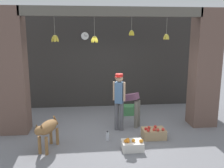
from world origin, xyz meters
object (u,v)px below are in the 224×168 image
object	(u,v)px
worker_stooping	(131,104)
produce_box_green	(129,110)
fruit_crate_apples	(154,133)
water_bottle	(107,136)
fruit_crate_oranges	(132,145)
dog	(47,129)
shopkeeper	(119,98)
wall_clock	(85,36)

from	to	relation	value
worker_stooping	produce_box_green	distance (m)	1.16
fruit_crate_apples	water_bottle	xyz separation A→B (m)	(-1.18, -0.04, -0.01)
fruit_crate_oranges	fruit_crate_apples	distance (m)	0.89
fruit_crate_apples	produce_box_green	world-z (taller)	fruit_crate_apples
dog	shopkeeper	distance (m)	2.07
shopkeeper	water_bottle	distance (m)	1.10
fruit_crate_apples	water_bottle	size ratio (longest dim) A/B	2.33
worker_stooping	fruit_crate_apples	xyz separation A→B (m)	(0.43, -0.91, -0.53)
shopkeeper	wall_clock	bearing A→B (deg)	-46.30
dog	fruit_crate_oranges	bearing A→B (deg)	103.58
fruit_crate_oranges	produce_box_green	world-z (taller)	produce_box_green
shopkeeper	worker_stooping	size ratio (longest dim) A/B	1.56
dog	fruit_crate_apples	distance (m)	2.62
shopkeeper	fruit_crate_apples	world-z (taller)	shopkeeper
fruit_crate_apples	dog	bearing A→B (deg)	-171.32
shopkeeper	wall_clock	distance (m)	2.96
produce_box_green	water_bottle	bearing A→B (deg)	-114.44
dog	produce_box_green	bearing A→B (deg)	155.20
worker_stooping	dog	bearing A→B (deg)	156.65
worker_stooping	wall_clock	distance (m)	3.03
fruit_crate_oranges	wall_clock	size ratio (longest dim) A/B	1.72
produce_box_green	worker_stooping	bearing A→B (deg)	-98.46
fruit_crate_apples	water_bottle	world-z (taller)	fruit_crate_apples
dog	produce_box_green	size ratio (longest dim) A/B	2.27
worker_stooping	fruit_crate_apples	distance (m)	1.14
water_bottle	wall_clock	distance (m)	3.86
fruit_crate_oranges	shopkeeper	bearing A→B (deg)	96.61
dog	wall_clock	world-z (taller)	wall_clock
dog	fruit_crate_oranges	world-z (taller)	dog
fruit_crate_apples	worker_stooping	bearing A→B (deg)	115.51
fruit_crate_apples	wall_clock	distance (m)	4.15
fruit_crate_apples	produce_box_green	bearing A→B (deg)	98.20
fruit_crate_oranges	water_bottle	world-z (taller)	fruit_crate_oranges
dog	wall_clock	bearing A→B (deg)	-175.15
shopkeeper	fruit_crate_oranges	distance (m)	1.46
fruit_crate_oranges	worker_stooping	bearing A→B (deg)	81.29
dog	wall_clock	size ratio (longest dim) A/B	3.53
produce_box_green	water_bottle	size ratio (longest dim) A/B	1.76
water_bottle	fruit_crate_oranges	bearing A→B (deg)	-47.18
shopkeeper	dog	bearing A→B (deg)	52.91
dog	wall_clock	xyz separation A→B (m)	(0.88, 3.34, 2.01)
worker_stooping	produce_box_green	world-z (taller)	worker_stooping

